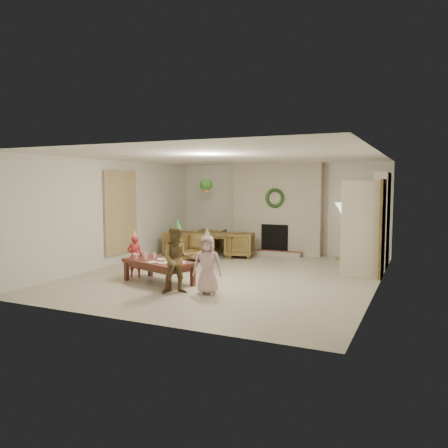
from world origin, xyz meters
The scene contains 56 objects.
floor centered at (0.00, 0.00, 0.00)m, with size 7.00×7.00×0.00m, color #B7B29E.
ceiling centered at (0.00, 0.00, 2.50)m, with size 7.00×7.00×0.00m, color white.
wall_back centered at (0.00, 3.50, 1.25)m, with size 7.00×7.00×0.00m, color silver.
wall_front centered at (0.00, -3.50, 1.25)m, with size 7.00×7.00×0.00m, color silver.
wall_left centered at (-3.00, 0.00, 1.25)m, with size 7.00×7.00×0.00m, color silver.
wall_right centered at (3.00, 0.00, 1.25)m, with size 7.00×7.00×0.00m, color silver.
fireplace_mass centered at (0.00, 3.30, 1.25)m, with size 2.50×0.40×2.50m, color #552216.
fireplace_hearth centered at (0.00, 2.95, 0.06)m, with size 1.60×0.30×0.12m, color maroon.
fireplace_firebox centered at (0.00, 3.12, 0.45)m, with size 0.75×0.12×0.75m, color black.
fireplace_wreath centered at (0.00, 3.07, 1.55)m, with size 0.54×0.54×0.10m, color #183D17.
floor_lamp_base centered at (1.81, 3.00, 0.01)m, with size 0.27×0.27×0.03m, color gold.
floor_lamp_post centered at (1.81, 3.00, 0.68)m, with size 0.03×0.03×1.31m, color gold.
floor_lamp_shade centered at (1.81, 3.00, 1.31)m, with size 0.35×0.35×0.29m, color beige.
bookshelf_carcass centered at (2.84, 2.30, 1.10)m, with size 0.30×1.00×2.20m, color white.
bookshelf_shelf_a centered at (2.82, 2.30, 0.45)m, with size 0.30×0.92×0.03m, color white.
bookshelf_shelf_b centered at (2.82, 2.30, 0.85)m, with size 0.30×0.92×0.03m, color white.
bookshelf_shelf_c centered at (2.82, 2.30, 1.25)m, with size 0.30×0.92×0.03m, color white.
bookshelf_shelf_d centered at (2.82, 2.30, 1.65)m, with size 0.30×0.92×0.03m, color white.
books_row_lower centered at (2.80, 2.15, 0.59)m, with size 0.20×0.40×0.24m, color #A5351E.
books_row_mid centered at (2.80, 2.35, 0.99)m, with size 0.20×0.44×0.24m, color #2A549A.
books_row_upper centered at (2.80, 2.20, 1.38)m, with size 0.20×0.36×0.22m, color gold.
door_frame centered at (2.96, 1.20, 1.02)m, with size 0.05×0.86×2.04m, color brown.
door_leaf centered at (2.58, 0.82, 1.00)m, with size 0.05×0.80×2.00m, color beige.
curtain_panel centered at (-2.96, 0.20, 1.25)m, with size 0.06×1.20×2.00m, color #C2B589.
dining_table centered at (-1.61, 2.06, 0.30)m, with size 1.69×0.94×0.60m, color brown.
dining_chair_near centered at (-1.46, 1.33, 0.33)m, with size 0.70×0.72×0.66m, color brown.
dining_chair_far centered at (-1.77, 2.79, 0.33)m, with size 0.70×0.72×0.66m, color brown.
dining_chair_left centered at (-2.34, 1.91, 0.33)m, with size 0.70×0.72×0.66m, color brown.
dining_chair_right centered at (-0.70, 2.26, 0.33)m, with size 0.70×0.72×0.66m, color brown.
hanging_plant_cord centered at (-1.30, 1.50, 2.15)m, with size 0.01×0.01×0.70m, color tan.
hanging_plant_pot centered at (-1.30, 1.50, 1.80)m, with size 0.16×0.16×0.12m, color #A75835.
hanging_plant_foliage centered at (-1.30, 1.50, 1.92)m, with size 0.32×0.32×0.32m, color #1E4517.
coffee_table_top centered at (-0.94, -1.27, 0.41)m, with size 1.46×0.73×0.07m, color #57281D.
coffee_table_apron centered at (-0.94, -1.27, 0.34)m, with size 1.34×0.62×0.09m, color #57281D.
coffee_leg_fl centered at (-1.66, -1.34, 0.19)m, with size 0.08×0.08×0.38m, color #57281D.
coffee_leg_fr centered at (-0.41, -1.76, 0.19)m, with size 0.08×0.08×0.38m, color #57281D.
coffee_leg_bl centered at (-1.47, -0.77, 0.19)m, with size 0.08×0.08×0.38m, color #57281D.
coffee_leg_br centered at (-0.22, -1.20, 0.19)m, with size 0.08×0.08×0.38m, color #57281D.
cup_a centered at (-1.53, -1.25, 0.50)m, with size 0.08×0.08×0.10m, color silver.
cup_b centered at (-1.45, -1.03, 0.50)m, with size 0.08×0.08×0.10m, color silver.
cup_c centered at (-1.42, -1.34, 0.50)m, with size 0.08×0.08×0.10m, color silver.
cup_d centered at (-1.35, -1.13, 0.50)m, with size 0.08×0.08×0.10m, color silver.
cup_e centered at (-1.24, -1.31, 0.50)m, with size 0.08×0.08×0.10m, color silver.
cup_f centered at (-1.17, -1.10, 0.50)m, with size 0.08×0.08×0.10m, color silver.
plate_a centered at (-0.95, -1.12, 0.45)m, with size 0.20×0.20×0.01m, color white.
plate_b centered at (-0.71, -1.46, 0.45)m, with size 0.20×0.20×0.01m, color white.
plate_c centered at (-0.43, -1.32, 0.45)m, with size 0.20×0.20×0.01m, color white.
food_scoop centered at (-0.71, -1.46, 0.50)m, with size 0.08×0.08×0.08m, color tan.
napkin_left centered at (-0.95, -1.48, 0.45)m, with size 0.17×0.17×0.01m, color #F1B1CB.
napkin_right centered at (-0.51, -1.20, 0.45)m, with size 0.17×0.17×0.01m, color #F1B1CB.
child_red centered at (-1.73, -0.96, 0.43)m, with size 0.32×0.21×0.87m, color red.
party_hat_red centered at (-1.73, -0.96, 0.90)m, with size 0.12×0.12×0.16m, color #FFD554.
child_plaid centered at (-0.20, -1.81, 0.60)m, with size 0.58×0.45×1.20m, color brown.
party_hat_plaid centered at (-0.20, -1.81, 1.24)m, with size 0.14×0.14×0.20m, color green.
child_pink centered at (0.31, -1.64, 0.52)m, with size 0.51×0.33×1.04m, color beige.
party_hat_pink centered at (0.31, -1.64, 1.08)m, with size 0.14×0.14×0.19m, color silver.
Camera 1 is at (3.80, -8.56, 1.94)m, focal length 35.80 mm.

